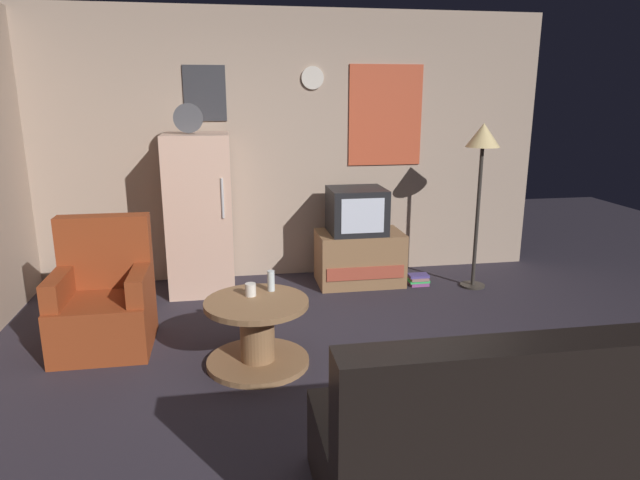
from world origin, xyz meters
TOP-DOWN VIEW (x-y plane):
  - ground_plane at (0.00, 0.00)m, footprint 12.00×12.00m
  - wall_with_art at (0.01, 2.45)m, footprint 5.20×0.12m
  - fridge at (-0.92, 2.04)m, footprint 0.60×0.62m
  - tv_stand at (0.62, 1.98)m, footprint 0.84×0.53m
  - crt_tv at (0.59, 1.98)m, footprint 0.54×0.51m
  - standing_lamp at (1.71, 1.69)m, footprint 0.32×0.32m
  - coffee_table at (-0.49, 0.38)m, footprint 0.72×0.72m
  - wine_glass at (-0.37, 0.57)m, footprint 0.05×0.05m
  - mug_ceramic_white at (-0.52, 0.49)m, footprint 0.08×0.08m
  - armchair at (-1.60, 0.90)m, footprint 0.68×0.68m
  - couch at (0.55, -1.19)m, footprint 1.70×0.80m
  - book_stack at (1.19, 1.83)m, footprint 0.20×0.17m

SIDE VIEW (x-z plane):
  - ground_plane at x=0.00m, z-range 0.00..0.00m
  - book_stack at x=1.19m, z-range 0.00..0.10m
  - coffee_table at x=-0.49m, z-range 0.00..0.48m
  - tv_stand at x=0.62m, z-range 0.00..0.52m
  - couch at x=0.55m, z-range -0.15..0.77m
  - armchair at x=-1.60m, z-range -0.14..0.82m
  - mug_ceramic_white at x=-0.52m, z-range 0.48..0.57m
  - wine_glass at x=-0.37m, z-range 0.48..0.63m
  - crt_tv at x=0.59m, z-range 0.52..0.96m
  - fridge at x=-0.92m, z-range -0.13..1.64m
  - wall_with_art at x=0.01m, z-range 0.00..2.66m
  - standing_lamp at x=1.71m, z-range 0.56..2.15m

